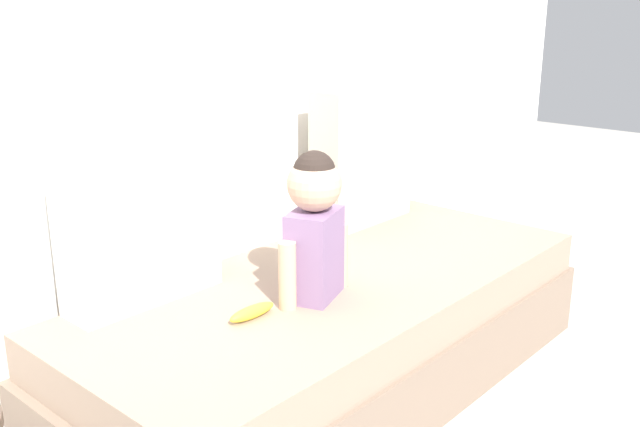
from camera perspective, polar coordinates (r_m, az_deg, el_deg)
name	(u,v)px	position (r m, az deg, el deg)	size (l,w,h in m)	color
ground_plane	(336,384)	(2.68, 1.33, -13.49)	(12.00, 12.00, 0.00)	#B2ADA3
back_wall	(221,44)	(2.72, -7.92, 13.35)	(5.23, 0.10, 2.39)	white
couch	(337,332)	(2.58, 1.36, -9.49)	(2.03, 0.88, 0.42)	#826C5B
throw_pillow_left	(140,231)	(2.30, -14.22, -1.33)	(0.51, 0.16, 0.46)	silver
throw_pillow_right	(362,156)	(3.03, 3.41, 4.62)	(0.50, 0.16, 0.58)	#C1B29E
toddler	(314,222)	(2.24, -0.45, -0.67)	(0.31, 0.19, 0.48)	gray
banana	(252,312)	(2.18, -5.48, -7.87)	(0.17, 0.04, 0.04)	yellow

